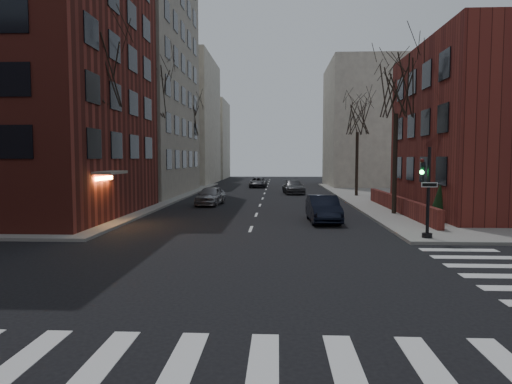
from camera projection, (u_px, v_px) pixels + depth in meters
ground at (223, 302)px, 11.59m from camera, size 160.00×160.00×0.00m
building_left_brick at (4, 72)px, 28.11m from camera, size 15.00×15.00×18.00m
building_left_tan at (93, 54)px, 45.24m from camera, size 18.00×18.00×28.00m
low_wall_right at (398, 204)px, 30.02m from camera, size 0.35×16.00×1.00m
building_distant_la at (166, 122)px, 66.43m from camera, size 14.00×16.00×18.00m
building_distant_ra at (381, 125)px, 60.08m from camera, size 14.00×14.00×16.00m
building_distant_lb at (199, 140)px, 83.42m from camera, size 10.00×12.00×14.00m
traffic_signal at (427, 198)px, 20.03m from camera, size 0.76×0.44×4.00m
tree_left_a at (95, 72)px, 25.33m from camera, size 4.18×4.18×10.26m
tree_left_b at (154, 94)px, 37.26m from camera, size 4.40×4.40×10.80m
tree_left_c at (188, 119)px, 51.27m from camera, size 3.96×3.96×9.72m
tree_right_a at (397, 88)px, 28.50m from camera, size 3.96×3.96×9.72m
tree_right_b at (358, 116)px, 42.48m from camera, size 3.74×3.74×9.18m
streetlamp_near at (148, 150)px, 33.59m from camera, size 0.36×0.36×6.28m
streetlamp_far at (196, 153)px, 53.51m from camera, size 0.36×0.36×6.28m
parked_sedan at (323, 209)px, 26.12m from camera, size 1.80×4.68×1.52m
car_lane_silver at (210, 196)px, 35.58m from camera, size 2.14×4.47×1.47m
car_lane_gray at (293, 187)px, 47.01m from camera, size 2.44×5.04×1.42m
car_lane_far at (258, 182)px, 57.35m from camera, size 2.22×4.58×1.26m
sandwich_board at (438, 213)px, 25.85m from camera, size 0.43×0.57×0.87m
evergreen_shrub at (440, 201)px, 25.52m from camera, size 1.56×1.56×2.24m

